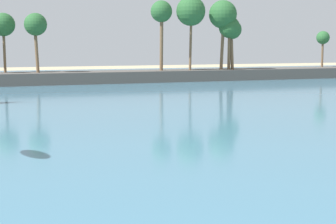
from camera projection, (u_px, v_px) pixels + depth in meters
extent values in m
cube|color=teal|center=(32.00, 92.00, 63.19)|extent=(220.00, 104.47, 0.06)
cube|color=#514C47|center=(26.00, 79.00, 74.58)|extent=(114.30, 6.00, 1.80)
cylinder|color=brown|center=(161.00, 41.00, 79.35)|extent=(0.54, 0.83, 9.12)
sphere|color=#285B2D|center=(161.00, 11.00, 78.74)|extent=(3.33, 3.33, 3.33)
cylinder|color=brown|center=(191.00, 41.00, 80.55)|extent=(0.49, 0.59, 9.22)
sphere|color=#285B2D|center=(191.00, 11.00, 79.93)|extent=(4.58, 4.58, 4.58)
cylinder|color=brown|center=(322.00, 52.00, 91.48)|extent=(0.57, 0.58, 5.24)
sphere|color=#285B2D|center=(323.00, 38.00, 91.13)|extent=(2.33, 2.33, 2.33)
cylinder|color=brown|center=(232.00, 50.00, 83.00)|extent=(0.89, 0.60, 6.46)
sphere|color=#285B2D|center=(232.00, 29.00, 82.56)|extent=(3.10, 3.10, 3.10)
cylinder|color=brown|center=(36.00, 49.00, 74.34)|extent=(0.69, 0.61, 6.98)
sphere|color=#285B2D|center=(36.00, 24.00, 73.87)|extent=(3.28, 3.28, 3.28)
cylinder|color=brown|center=(4.00, 49.00, 74.47)|extent=(0.40, 0.45, 6.94)
sphere|color=#285B2D|center=(3.00, 25.00, 74.00)|extent=(3.37, 3.37, 3.37)
cylinder|color=brown|center=(222.00, 42.00, 82.42)|extent=(0.73, 0.83, 8.84)
sphere|color=#285B2D|center=(223.00, 14.00, 81.82)|extent=(4.51, 4.51, 4.51)
cylinder|color=brown|center=(229.00, 49.00, 82.70)|extent=(0.63, 0.88, 6.80)
sphere|color=#285B2D|center=(229.00, 27.00, 82.24)|extent=(3.43, 3.43, 3.43)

